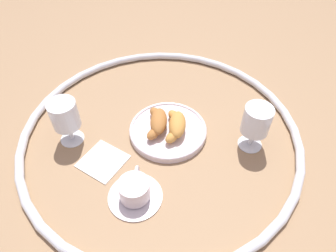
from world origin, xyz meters
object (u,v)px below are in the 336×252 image
at_px(croissant_large, 176,125).
at_px(croissant_small, 158,122).
at_px(juice_glass_right, 65,116).
at_px(pastry_plate, 168,130).
at_px(juice_glass_left, 256,122).
at_px(folded_napkin, 103,161).
at_px(coffee_cup_near, 135,191).

bearing_deg(croissant_large, croissant_small, 86.34).
height_order(croissant_small, juice_glass_right, juice_glass_right).
bearing_deg(pastry_plate, juice_glass_left, -91.06).
bearing_deg(croissant_large, juice_glass_right, 102.88).
relative_size(pastry_plate, folded_napkin, 2.06).
bearing_deg(croissant_large, pastry_plate, 85.08).
xyz_separation_m(pastry_plate, juice_glass_left, (-0.00, -0.24, 0.08)).
height_order(coffee_cup_near, juice_glass_right, juice_glass_right).
height_order(pastry_plate, croissant_small, croissant_small).
relative_size(juice_glass_left, folded_napkin, 1.27).
distance_m(croissant_small, juice_glass_left, 0.27).
bearing_deg(juice_glass_left, pastry_plate, 88.94).
xyz_separation_m(pastry_plate, croissant_large, (-0.00, -0.02, 0.03)).
bearing_deg(coffee_cup_near, juice_glass_left, -52.18).
distance_m(pastry_plate, croissant_small, 0.04).
xyz_separation_m(pastry_plate, juice_glass_right, (-0.07, 0.27, 0.08)).
bearing_deg(croissant_small, folded_napkin, 136.48).
relative_size(croissant_small, folded_napkin, 1.24).
distance_m(croissant_large, juice_glass_left, 0.22).
relative_size(juice_glass_left, juice_glass_right, 1.00).
distance_m(juice_glass_right, folded_napkin, 0.16).
bearing_deg(folded_napkin, croissant_large, -54.38).
distance_m(croissant_large, croissant_small, 0.05).
bearing_deg(folded_napkin, pastry_plate, -49.97).
relative_size(croissant_small, juice_glass_right, 0.97).
bearing_deg(juice_glass_right, juice_glass_left, -82.71).
bearing_deg(pastry_plate, folded_napkin, 130.03).
bearing_deg(folded_napkin, juice_glass_left, -72.06).
bearing_deg(coffee_cup_near, folded_napkin, 51.18).
xyz_separation_m(juice_glass_left, folded_napkin, (-0.13, 0.40, -0.09)).
relative_size(pastry_plate, juice_glass_left, 1.62).
bearing_deg(juice_glass_right, croissant_large, -77.12).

